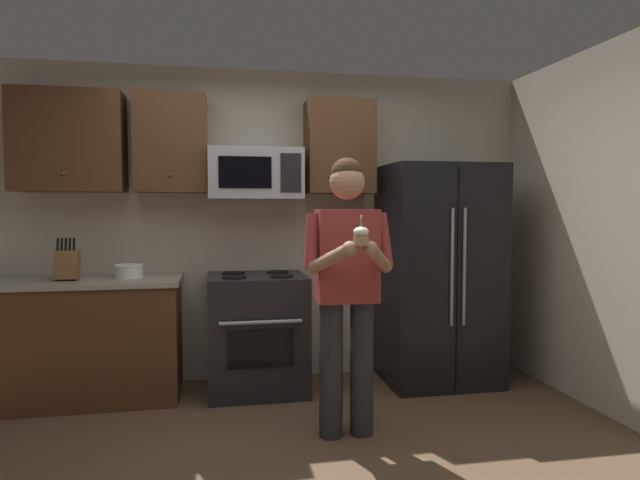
# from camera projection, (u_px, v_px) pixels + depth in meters

# --- Properties ---
(ground_plane) EXTENTS (6.00, 6.00, 0.00)m
(ground_plane) POSITION_uv_depth(u_px,v_px,m) (303.00, 468.00, 3.04)
(ground_plane) COLOR brown
(wall_back) EXTENTS (4.40, 0.10, 2.60)m
(wall_back) POSITION_uv_depth(u_px,v_px,m) (271.00, 225.00, 4.68)
(wall_back) COLOR #B7AD99
(wall_back) RESTS_ON ground
(wall_right) EXTENTS (0.10, 4.40, 2.60)m
(wall_right) POSITION_uv_depth(u_px,v_px,m) (625.00, 230.00, 3.67)
(wall_right) COLOR #B7AD99
(wall_right) RESTS_ON ground
(oven_range) EXTENTS (0.76, 0.70, 0.93)m
(oven_range) POSITION_uv_depth(u_px,v_px,m) (257.00, 333.00, 4.31)
(oven_range) COLOR black
(oven_range) RESTS_ON ground
(microwave) EXTENTS (0.74, 0.41, 0.40)m
(microwave) POSITION_uv_depth(u_px,v_px,m) (255.00, 174.00, 4.36)
(microwave) COLOR #9EA0A5
(refrigerator) EXTENTS (0.90, 0.75, 1.80)m
(refrigerator) POSITION_uv_depth(u_px,v_px,m) (439.00, 274.00, 4.53)
(refrigerator) COLOR black
(refrigerator) RESTS_ON ground
(cabinet_row_upper) EXTENTS (2.78, 0.36, 0.76)m
(cabinet_row_upper) POSITION_uv_depth(u_px,v_px,m) (181.00, 144.00, 4.29)
(cabinet_row_upper) COLOR #4C301C
(counter_left) EXTENTS (1.44, 0.66, 0.92)m
(counter_left) POSITION_uv_depth(u_px,v_px,m) (83.00, 340.00, 4.09)
(counter_left) COLOR #4C301C
(counter_left) RESTS_ON ground
(knife_block) EXTENTS (0.16, 0.15, 0.32)m
(knife_block) POSITION_uv_depth(u_px,v_px,m) (67.00, 264.00, 3.99)
(knife_block) COLOR brown
(knife_block) RESTS_ON counter_left
(bowl_large_white) EXTENTS (0.22, 0.22, 0.10)m
(bowl_large_white) POSITION_uv_depth(u_px,v_px,m) (129.00, 271.00, 4.13)
(bowl_large_white) COLOR white
(bowl_large_white) RESTS_ON counter_left
(person) EXTENTS (0.60, 0.48, 1.76)m
(person) POSITION_uv_depth(u_px,v_px,m) (347.00, 280.00, 3.41)
(person) COLOR #262628
(person) RESTS_ON ground
(cupcake) EXTENTS (0.09, 0.09, 0.17)m
(cupcake) POSITION_uv_depth(u_px,v_px,m) (361.00, 236.00, 3.07)
(cupcake) COLOR #A87F56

